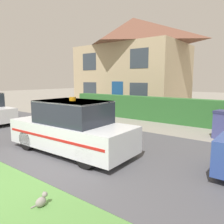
# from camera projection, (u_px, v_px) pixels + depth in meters

# --- Properties ---
(ground_plane) EXTENTS (80.00, 80.00, 0.00)m
(ground_plane) POSITION_uv_depth(u_px,v_px,m) (3.00, 187.00, 4.56)
(ground_plane) COLOR gray
(road_strip) EXTENTS (28.00, 5.46, 0.01)m
(road_strip) POSITION_uv_depth(u_px,v_px,m) (105.00, 147.00, 7.20)
(road_strip) COLOR #4C4C51
(road_strip) RESTS_ON ground
(garden_hedge) EXTENTS (11.61, 0.64, 1.30)m
(garden_hedge) POSITION_uv_depth(u_px,v_px,m) (160.00, 109.00, 11.63)
(garden_hedge) COLOR #2D662D
(garden_hedge) RESTS_ON ground
(police_car) EXTENTS (4.12, 1.69, 1.70)m
(police_car) POSITION_uv_depth(u_px,v_px,m) (71.00, 128.00, 6.65)
(police_car) COLOR black
(police_car) RESTS_ON road_strip
(cat) EXTENTS (0.16, 0.28, 0.25)m
(cat) POSITION_uv_depth(u_px,v_px,m) (42.00, 201.00, 3.85)
(cat) COLOR gray
(cat) RESTS_ON ground
(house_left) EXTENTS (8.62, 5.82, 7.15)m
(house_left) POSITION_uv_depth(u_px,v_px,m) (132.00, 62.00, 17.99)
(house_left) COLOR tan
(house_left) RESTS_ON ground
(wheelie_bin) EXTENTS (0.68, 0.69, 1.07)m
(wheelie_bin) POSITION_uv_depth(u_px,v_px,m) (223.00, 125.00, 8.24)
(wheelie_bin) COLOR #474C8C
(wheelie_bin) RESTS_ON ground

